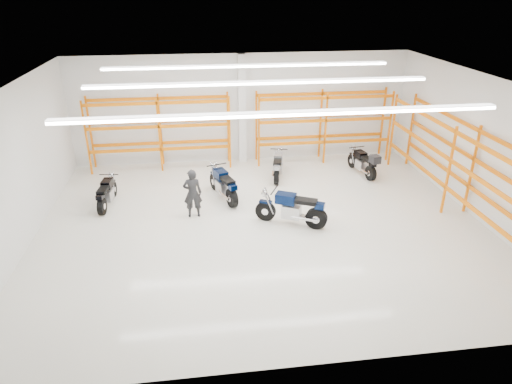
{
  "coord_description": "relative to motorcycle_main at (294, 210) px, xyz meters",
  "views": [
    {
      "loc": [
        -1.92,
        -12.7,
        7.02
      ],
      "look_at": [
        -0.14,
        0.5,
        0.91
      ],
      "focal_mm": 32.0,
      "sensor_mm": 36.0,
      "label": 1
    }
  ],
  "objects": [
    {
      "name": "motorcycle_back_b",
      "position": [
        -2.06,
        2.21,
        -0.02
      ],
      "size": [
        0.99,
        2.19,
        1.11
      ],
      "color": "black",
      "rests_on": "ground"
    },
    {
      "name": "pallet_racking_side",
      "position": [
        5.49,
        0.16,
        1.27
      ],
      "size": [
        0.87,
        9.07,
        3.0
      ],
      "color": "#F26000",
      "rests_on": "ground"
    },
    {
      "name": "pallet_racking_back_right",
      "position": [
        2.41,
        5.64,
        1.25
      ],
      "size": [
        5.67,
        0.87,
        3.0
      ],
      "color": "#F26000",
      "rests_on": "ground"
    },
    {
      "name": "motorcycle_back_d",
      "position": [
        3.62,
        3.67,
        -0.02
      ],
      "size": [
        0.78,
        2.11,
        1.08
      ],
      "color": "black",
      "rests_on": "ground"
    },
    {
      "name": "ground",
      "position": [
        -0.99,
        0.16,
        -0.54
      ],
      "size": [
        14.0,
        14.0,
        0.0
      ],
      "primitive_type": "plane",
      "color": "beige",
      "rests_on": "ground"
    },
    {
      "name": "structural_column",
      "position": [
        -0.99,
        5.98,
        1.71
      ],
      "size": [
        0.32,
        0.32,
        4.5
      ],
      "primitive_type": "cube",
      "color": "white",
      "rests_on": "ground"
    },
    {
      "name": "standing_man",
      "position": [
        -3.15,
        1.03,
        0.29
      ],
      "size": [
        0.61,
        0.41,
        1.65
      ],
      "primitive_type": "imported",
      "rotation": [
        0.0,
        0.0,
        3.16
      ],
      "color": "black",
      "rests_on": "ground"
    },
    {
      "name": "motorcycle_main",
      "position": [
        0.0,
        0.0,
        0.0
      ],
      "size": [
        2.17,
        1.21,
        1.15
      ],
      "color": "black",
      "rests_on": "ground"
    },
    {
      "name": "motorcycle_back_a",
      "position": [
        -6.09,
        2.16,
        -0.08
      ],
      "size": [
        0.66,
        1.98,
        0.97
      ],
      "color": "black",
      "rests_on": "ground"
    },
    {
      "name": "room_shell",
      "position": [
        -0.99,
        0.19,
        2.74
      ],
      "size": [
        14.02,
        12.02,
        4.51
      ],
      "color": "white",
      "rests_on": "ground"
    },
    {
      "name": "pallet_racking_back_left",
      "position": [
        -4.39,
        5.64,
        1.25
      ],
      "size": [
        5.67,
        0.87,
        3.0
      ],
      "color": "#F26000",
      "rests_on": "ground"
    },
    {
      "name": "motorcycle_back_c",
      "position": [
        0.18,
        3.9,
        -0.07
      ],
      "size": [
        0.84,
        2.03,
        1.01
      ],
      "color": "black",
      "rests_on": "ground"
    }
  ]
}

